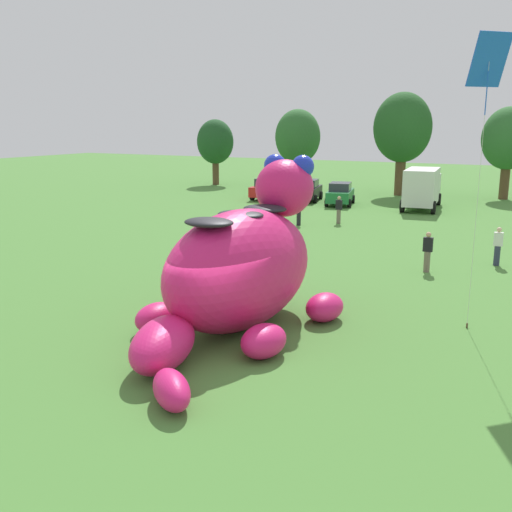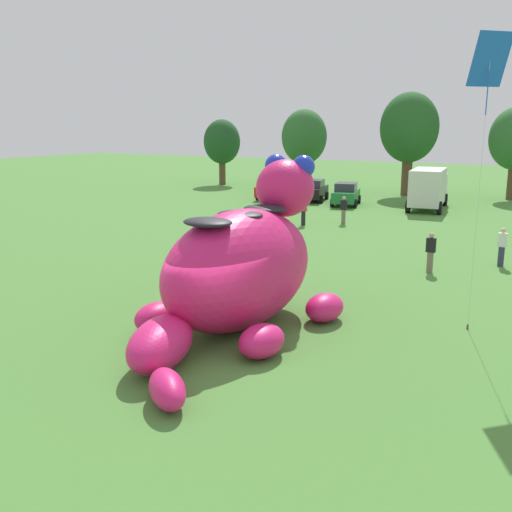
{
  "view_description": "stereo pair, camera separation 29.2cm",
  "coord_description": "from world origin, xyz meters",
  "views": [
    {
      "loc": [
        8.31,
        -13.22,
        6.17
      ],
      "look_at": [
        -0.17,
        2.91,
        2.02
      ],
      "focal_mm": 41.22,
      "sensor_mm": 36.0,
      "label": 1
    },
    {
      "loc": [
        8.56,
        -13.08,
        6.17
      ],
      "look_at": [
        -0.17,
        2.91,
        2.02
      ],
      "focal_mm": 41.22,
      "sensor_mm": 36.0,
      "label": 2
    }
  ],
  "objects": [
    {
      "name": "car_green",
      "position": [
        -6.78,
        29.33,
        0.86
      ],
      "size": [
        2.59,
        4.37,
        1.72
      ],
      "color": "#1E7238",
      "rests_on": "ground"
    },
    {
      "name": "tree_centre_left",
      "position": [
        3.93,
        38.93,
        4.86
      ],
      "size": [
        4.19,
        4.19,
        7.44
      ],
      "color": "brown",
      "rests_on": "ground"
    },
    {
      "name": "tree_mid_left",
      "position": [
        -4.37,
        37.67,
        5.68
      ],
      "size": [
        4.89,
        4.89,
        8.69
      ],
      "color": "brown",
      "rests_on": "ground"
    },
    {
      "name": "tethered_flying_kite",
      "position": [
        6.1,
        4.96,
        7.74
      ],
      "size": [
        1.13,
        1.13,
        8.59
      ],
      "color": "brown",
      "rests_on": "ground"
    },
    {
      "name": "box_truck",
      "position": [
        -0.81,
        30.17,
        1.6
      ],
      "size": [
        2.92,
        6.58,
        2.95
      ],
      "color": "silver",
      "rests_on": "ground"
    },
    {
      "name": "car_red",
      "position": [
        -13.24,
        29.92,
        0.86
      ],
      "size": [
        2.13,
        4.2,
        1.72
      ],
      "color": "red",
      "rests_on": "ground"
    },
    {
      "name": "spectator_wandering",
      "position": [
        -8.3,
        20.84,
        0.85
      ],
      "size": [
        0.38,
        0.26,
        1.71
      ],
      "color": "#726656",
      "rests_on": "ground"
    },
    {
      "name": "spectator_near_inflatable",
      "position": [
        3.5,
        11.44,
        0.85
      ],
      "size": [
        0.38,
        0.26,
        1.71
      ],
      "color": "#726656",
      "rests_on": "ground"
    },
    {
      "name": "spectator_by_cars",
      "position": [
        -5.92,
        19.51,
        0.85
      ],
      "size": [
        0.38,
        0.26,
        1.71
      ],
      "color": "black",
      "rests_on": "ground"
    },
    {
      "name": "tree_far_left",
      "position": [
        -23.08,
        37.77,
        4.24
      ],
      "size": [
        3.65,
        3.65,
        6.48
      ],
      "color": "brown",
      "rests_on": "ground"
    },
    {
      "name": "ground_plane",
      "position": [
        0.0,
        0.0,
        0.0
      ],
      "size": [
        160.0,
        160.0,
        0.0
      ],
      "primitive_type": "plane",
      "color": "#4C8438"
    },
    {
      "name": "car_black",
      "position": [
        -9.94,
        30.45,
        0.86
      ],
      "size": [
        2.55,
        4.36,
        1.72
      ],
      "color": "black",
      "rests_on": "ground"
    },
    {
      "name": "giant_inflatable_creature",
      "position": [
        -0.15,
        1.9,
        1.87
      ],
      "size": [
        5.28,
        10.05,
        5.12
      ],
      "color": "#E01E6B",
      "rests_on": "ground"
    },
    {
      "name": "spectator_mid_field",
      "position": [
        -3.97,
        21.25,
        0.85
      ],
      "size": [
        0.38,
        0.26,
        1.71
      ],
      "color": "#726656",
      "rests_on": "ground"
    },
    {
      "name": "tree_left",
      "position": [
        -13.89,
        37.31,
        4.82
      ],
      "size": [
        4.15,
        4.15,
        7.37
      ],
      "color": "brown",
      "rests_on": "ground"
    },
    {
      "name": "spectator_far_side",
      "position": [
        5.99,
        14.05,
        0.85
      ],
      "size": [
        0.38,
        0.26,
        1.71
      ],
      "color": "#2D334C",
      "rests_on": "ground"
    }
  ]
}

